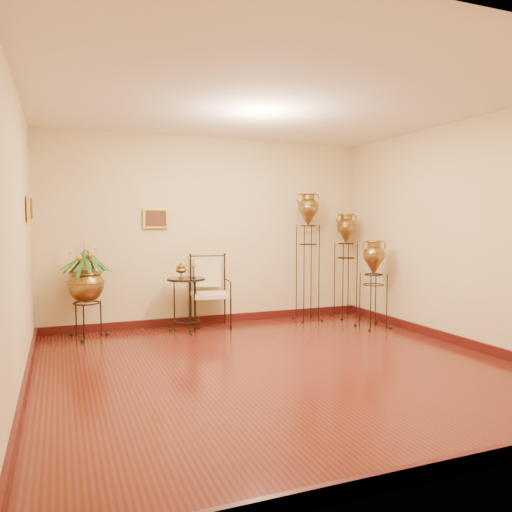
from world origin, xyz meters
name	(u,v)px	position (x,y,z in m)	size (l,w,h in m)	color
ground	(279,367)	(0.00, 0.00, 0.00)	(5.00, 5.00, 0.00)	#5A1A15
room_shell	(279,204)	(-0.01, 0.01, 1.73)	(5.02, 5.02, 2.81)	beige
amphora_tall	(308,255)	(1.46, 2.15, 1.03)	(0.52, 0.52, 2.01)	black
amphora_mid	(346,264)	(2.15, 2.15, 0.86)	(0.47, 0.47, 1.70)	black
amphora_short	(373,284)	(2.09, 1.30, 0.65)	(0.46, 0.46, 1.30)	black
planter_urn	(86,281)	(-1.84, 2.15, 0.77)	(0.92, 0.92, 1.37)	black
armchair	(210,292)	(-0.13, 2.15, 0.53)	(0.66, 0.63, 1.06)	black
side_table	(186,304)	(-0.51, 2.04, 0.40)	(0.58, 0.58, 0.96)	black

